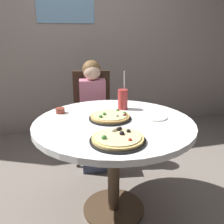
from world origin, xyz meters
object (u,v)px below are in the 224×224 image
sauce_bowl (60,111)px  dining_table (114,135)px  soda_cup (123,99)px  plate_small (155,117)px  chair_wooden (92,111)px  diner_child (93,120)px  pizza_veggie (118,139)px  pizza_cheese (110,117)px

sauce_bowl → dining_table: bearing=-37.9°
soda_cup → plate_small: bearing=-58.8°
chair_wooden → soda_cup: (0.13, -0.70, 0.30)m
diner_child → soda_cup: 0.64m
diner_child → sauce_bowl: diner_child is taller
diner_child → pizza_veggie: 1.14m
pizza_veggie → plate_small: pizza_veggie is taller
diner_child → sauce_bowl: size_ratio=15.46×
diner_child → dining_table: bearing=-89.2°
diner_child → pizza_cheese: size_ratio=3.57×
sauce_bowl → soda_cup: bearing=-2.1°
dining_table → pizza_cheese: 0.13m
chair_wooden → plate_small: size_ratio=5.28×
dining_table → diner_child: size_ratio=1.04×
pizza_cheese → plate_small: pizza_cheese is taller
dining_table → sauce_bowl: sauce_bowl is taller
diner_child → soda_cup: size_ratio=3.51×
pizza_cheese → soda_cup: soda_cup is taller
chair_wooden → diner_child: bearing=-97.2°
pizza_cheese → chair_wooden: bearing=88.3°
chair_wooden → soda_cup: soda_cup is taller
chair_wooden → pizza_cheese: bearing=-91.7°
plate_small → chair_wooden: bearing=106.9°
dining_table → pizza_veggie: pizza_veggie is taller
plate_small → sauce_bowl: bearing=156.6°
pizza_veggie → sauce_bowl: size_ratio=4.62×
pizza_veggie → sauce_bowl: bearing=115.3°
dining_table → diner_child: 0.79m
pizza_veggie → pizza_cheese: (0.05, 0.38, 0.00)m
dining_table → sauce_bowl: (-0.35, 0.27, 0.13)m
sauce_bowl → chair_wooden: bearing=61.6°
sauce_bowl → plate_small: (0.66, -0.29, -0.02)m
dining_table → chair_wooden: size_ratio=1.18×
soda_cup → pizza_cheese: bearing=-126.6°
chair_wooden → pizza_veggie: 1.31m
pizza_veggie → soda_cup: soda_cup is taller
pizza_veggie → sauce_bowl: (-0.29, 0.61, 0.00)m
diner_child → pizza_cheese: (-0.00, -0.73, 0.28)m
pizza_veggie → soda_cup: 0.63m
pizza_veggie → chair_wooden: bearing=86.5°
pizza_veggie → soda_cup: (0.21, 0.59, 0.06)m
soda_cup → pizza_veggie: bearing=-109.5°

